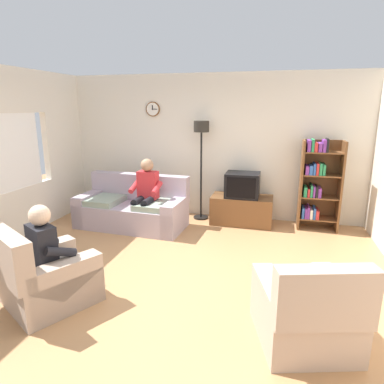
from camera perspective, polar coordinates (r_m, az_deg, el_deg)
ground_plane at (r=4.38m, az=-3.59°, el=-14.23°), size 12.00×12.00×0.00m
back_wall_assembly at (r=6.47m, az=3.51°, el=7.72°), size 6.20×0.17×2.70m
couch at (r=6.08m, az=-10.14°, el=-2.91°), size 1.95×0.98×0.90m
tv_stand at (r=6.21m, az=8.47°, el=-3.03°), size 1.10×0.56×0.51m
tv at (r=6.06m, az=8.61°, el=1.21°), size 0.60×0.49×0.44m
bookshelf at (r=6.14m, az=20.64°, el=1.52°), size 0.68×0.36×1.59m
floor_lamp at (r=6.19m, az=1.60°, el=8.37°), size 0.28×0.28×1.85m
armchair_near_window at (r=4.04m, az=-23.58°, el=-13.42°), size 1.13×1.16×0.90m
armchair_near_bookshelf at (r=3.35m, az=18.86°, el=-19.01°), size 1.02×1.07×0.90m
person_on_couch at (r=5.76m, az=-7.94°, el=0.19°), size 0.53×0.55×1.24m
person_in_left_armchair at (r=3.94m, az=-22.84°, el=-9.01°), size 0.61×0.63×1.12m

